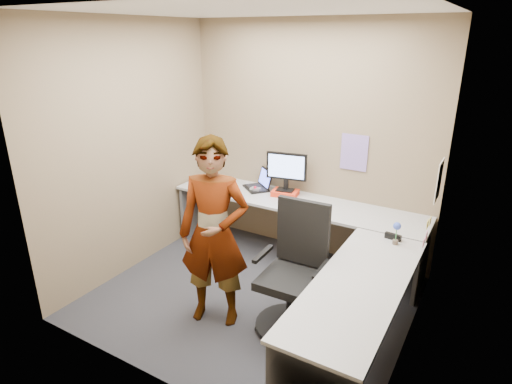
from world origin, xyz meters
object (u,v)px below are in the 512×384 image
Objects in this scene: desk at (308,241)px; office_chair at (294,281)px; monitor at (286,168)px; person at (214,234)px.

desk is 0.59m from office_chair.
monitor is 0.27× the size of person.
monitor reaches higher than desk.
desk is at bearing -59.36° from monitor.
office_chair is 0.67× the size of person.
office_chair is at bearing -78.07° from desk.
monitor is at bearing 130.95° from desk.
person is (-0.55, -0.81, 0.28)m from desk.
office_chair is (0.73, -1.27, -0.58)m from monitor.
person is (0.06, -1.52, -0.19)m from monitor.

